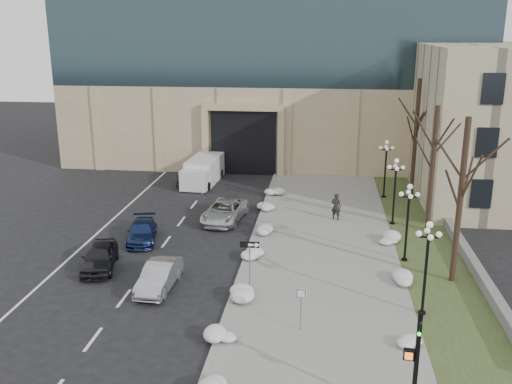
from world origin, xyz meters
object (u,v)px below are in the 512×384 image
car_b (159,276)px  box_truck (203,171)px  keep_sign (301,300)px  lamppost_c (395,183)px  lamppost_d (386,161)px  traffic_signal (415,370)px  car_c (142,232)px  car_d (224,211)px  one_way_sign (253,251)px  lamppost_b (408,212)px  car_e (186,177)px  lamppost_a (427,256)px  pedestrian (336,207)px  car_a (100,257)px

car_b → box_truck: box_truck is taller
keep_sign → lamppost_c: size_ratio=0.45×
lamppost_c → lamppost_d: 6.50m
box_truck → traffic_signal: size_ratio=1.61×
car_c → lamppost_d: 20.15m
car_d → one_way_sign: 11.60m
lamppost_c → lamppost_b: bearing=-90.0°
car_b → lamppost_c: size_ratio=0.88×
car_b → lamppost_c: 17.86m
car_d → traffic_signal: bearing=-57.0°
car_b → box_truck: size_ratio=0.61×
car_c → one_way_sign: one_way_sign is taller
car_c → lamppost_d: size_ratio=0.90×
car_e → keep_sign: bearing=-76.3°
lamppost_a → car_e: bearing=127.5°
car_b → pedestrian: (9.40, 12.07, 0.39)m
pedestrian → one_way_sign: 12.72m
one_way_sign → lamppost_d: bearing=63.2°
car_a → lamppost_d: size_ratio=0.91×
box_truck → lamppost_c: bearing=-28.3°
pedestrian → lamppost_c: 4.41m
car_e → car_b: bearing=-91.2°
car_d → car_e: car_d is taller
lamppost_a → lamppost_d: same height
traffic_signal → pedestrian: bearing=105.8°
car_a → box_truck: 19.10m
pedestrian → box_truck: 14.63m
car_a → lamppost_d: 23.79m
car_b → lamppost_d: lamppost_d is taller
lamppost_b → lamppost_c: same height
pedestrian → traffic_signal: (2.29, -21.35, 1.04)m
car_d → box_truck: (-3.65, 9.92, 0.31)m
box_truck → lamppost_a: lamppost_a is taller
car_b → keep_sign: (7.60, -3.62, 0.90)m
car_c → lamppost_a: bearing=-38.6°
car_a → lamppost_d: (17.40, 16.05, 2.34)m
car_c → lamppost_c: (16.37, 4.99, 2.45)m
car_a → keep_sign: 13.04m
pedestrian → box_truck: box_truck is taller
lamppost_a → one_way_sign: bearing=169.5°
car_a → pedestrian: 16.77m
keep_sign → traffic_signal: 7.01m
car_d → one_way_sign: one_way_sign is taller
car_b → one_way_sign: size_ratio=1.51×
car_b → car_e: bearing=102.0°
lamppost_a → lamppost_c: size_ratio=1.00×
box_truck → lamppost_d: 15.83m
car_c → car_e: (-0.52, 13.97, 0.01)m
keep_sign → traffic_signal: (4.09, -5.67, 0.53)m
car_a → car_c: car_a is taller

